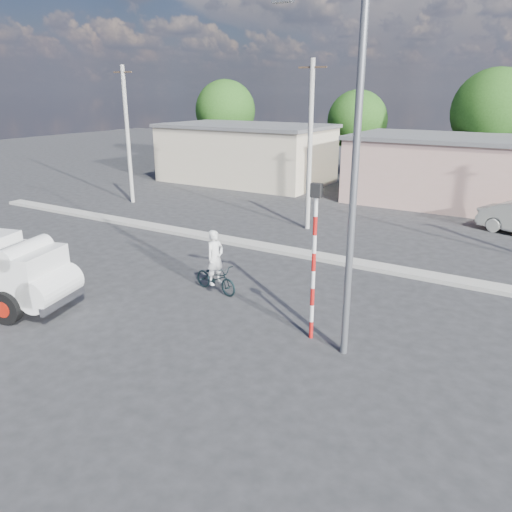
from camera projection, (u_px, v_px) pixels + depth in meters
The scene contains 8 objects.
ground_plane at pixel (188, 331), 14.37m from camera, with size 120.00×120.00×0.00m, color #262628.
median at pixel (309, 255), 20.82m from camera, with size 40.00×0.80×0.16m, color #99968E.
bicycle at pixel (216, 278), 17.05m from camera, with size 0.65×1.87×0.98m, color black.
cyclist at pixel (215, 266), 16.91m from camera, with size 0.69×0.45×1.88m, color silver.
traffic_pole at pixel (314, 250), 13.18m from camera, with size 0.28×0.18×4.36m.
streetlight at pixel (349, 164), 11.72m from camera, with size 2.34×0.22×9.00m.
building_row at pixel (424, 166), 30.97m from camera, with size 37.80×7.30×4.44m.
utility_poles at pixel (422, 153), 21.19m from camera, with size 35.40×0.24×8.00m.
Camera 1 is at (8.43, -10.02, 6.60)m, focal length 35.00 mm.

